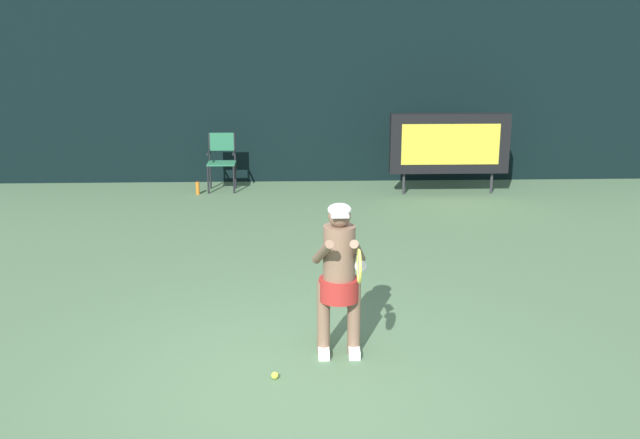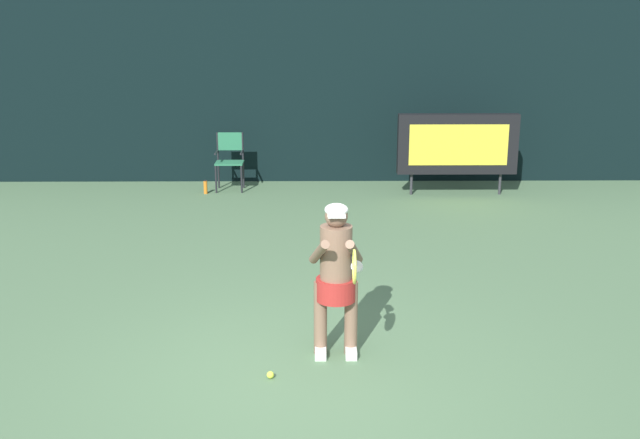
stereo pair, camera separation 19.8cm
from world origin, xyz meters
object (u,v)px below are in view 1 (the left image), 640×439
at_px(scoreboard, 450,144).
at_px(umpire_chair, 222,158).
at_px(water_bottle, 198,188).
at_px(tennis_racket, 359,265).
at_px(tennis_ball_loose, 275,375).
at_px(tennis_player, 339,273).

height_order(scoreboard, umpire_chair, scoreboard).
distance_m(umpire_chair, water_bottle, 0.74).
relative_size(water_bottle, tennis_racket, 0.44).
bearing_deg(tennis_ball_loose, water_bottle, 102.35).
height_order(scoreboard, water_bottle, scoreboard).
height_order(water_bottle, tennis_ball_loose, water_bottle).
xyz_separation_m(water_bottle, tennis_player, (2.23, -6.82, 0.73)).
bearing_deg(tennis_ball_loose, scoreboard, 67.06).
bearing_deg(scoreboard, tennis_racket, -107.61).
relative_size(water_bottle, tennis_player, 0.17).
bearing_deg(umpire_chair, water_bottle, -142.33).
bearing_deg(water_bottle, umpire_chair, 37.67).
xyz_separation_m(scoreboard, tennis_racket, (-2.29, -7.22, 0.15)).
relative_size(water_bottle, tennis_ball_loose, 3.90).
bearing_deg(umpire_chair, tennis_racket, -75.80).
height_order(scoreboard, tennis_racket, scoreboard).
distance_m(scoreboard, tennis_player, 7.14).
bearing_deg(tennis_player, tennis_ball_loose, -140.62).
height_order(water_bottle, tennis_racket, tennis_racket).
bearing_deg(water_bottle, tennis_player, -71.92).
bearing_deg(water_bottle, scoreboard, -1.34).
bearing_deg(tennis_racket, tennis_ball_loose, -179.28).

